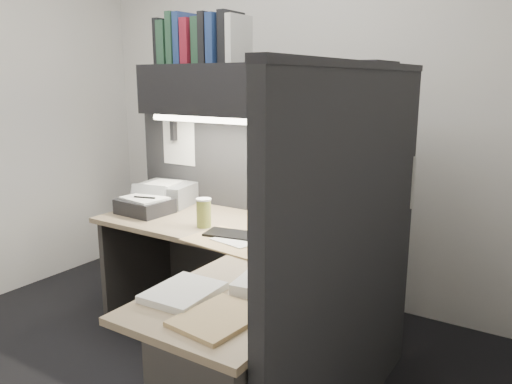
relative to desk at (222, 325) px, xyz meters
The scene contains 21 objects.
floor 0.61m from the desk, behind, with size 3.50×3.50×0.00m, color black.
wall_back 1.81m from the desk, 105.82° to the left, with size 3.50×0.04×2.70m, color silver.
partition_back 1.07m from the desk, 113.00° to the left, with size 1.90×0.06×1.60m, color black.
partition_right 0.68m from the desk, 18.19° to the left, with size 0.06×1.50×1.60m, color black.
desk is the anchor object (origin of this frame).
overhead_shelf 1.33m from the desk, 111.79° to the left, with size 1.55×0.34×0.30m, color black.
task_light_tube 1.12m from the desk, 116.16° to the left, with size 0.04×0.04×1.32m, color white.
monitor 0.96m from the desk, 99.83° to the left, with size 0.44×0.33×0.50m.
keyboard 0.52m from the desk, 109.03° to the left, with size 0.45×0.15×0.02m, color black.
mousepad 0.64m from the desk, 75.18° to the left, with size 0.21×0.19×0.00m, color #1C469A.
mouse 0.65m from the desk, 74.00° to the left, with size 0.06×0.09×0.04m, color black.
telephone 0.88m from the desk, 62.19° to the left, with size 0.24×0.25×0.10m, color beige.
coffee_cup 0.75m from the desk, 135.24° to the left, with size 0.08×0.08×0.16m, color #AA9A44.
printer 1.31m from the desk, 143.63° to the left, with size 0.36×0.30×0.14m, color gray.
notebook_stack 1.13m from the desk, 153.03° to the left, with size 0.31×0.26×0.09m, color black.
open_folder 0.46m from the desk, 115.18° to the left, with size 0.50×0.33×0.01m, color tan.
paper_stack_a 0.45m from the desk, 18.85° to the right, with size 0.25×0.21×0.05m, color white.
paper_stack_b 0.45m from the desk, 79.91° to the right, with size 0.23×0.29×0.03m, color white.
manila_stack 0.59m from the desk, 54.27° to the right, with size 0.24×0.30×0.02m, color tan.
binder_row 1.69m from the desk, 132.90° to the left, with size 0.61×0.25×0.31m.
pinned_papers 0.83m from the desk, 90.40° to the left, with size 1.76×1.31×0.51m.
Camera 1 is at (1.71, -1.70, 1.56)m, focal length 35.00 mm.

